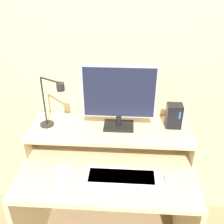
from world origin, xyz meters
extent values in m
cube|color=beige|center=(0.00, 0.77, 1.25)|extent=(6.00, 0.05, 2.50)
cube|color=beige|center=(0.00, 0.37, 0.76)|extent=(1.12, 0.73, 0.03)
cube|color=beige|center=(-0.54, 0.37, 0.37)|extent=(0.03, 0.73, 0.74)
cube|color=beige|center=(0.54, 0.37, 0.37)|extent=(0.03, 0.73, 0.74)
cube|color=beige|center=(-0.55, 0.54, 0.84)|extent=(0.02, 0.38, 0.13)
cube|color=beige|center=(0.55, 0.54, 0.84)|extent=(0.02, 0.38, 0.13)
cube|color=beige|center=(0.00, 0.54, 0.92)|extent=(1.12, 0.38, 0.02)
cube|color=black|center=(0.06, 0.56, 0.94)|extent=(0.20, 0.14, 0.02)
cylinder|color=black|center=(0.06, 0.56, 0.99)|extent=(0.04, 0.04, 0.08)
cube|color=#B7B7BC|center=(0.06, 0.56, 1.19)|extent=(0.48, 0.02, 0.36)
cube|color=#191E38|center=(0.06, 0.55, 1.19)|extent=(0.46, 0.01, 0.34)
cylinder|color=black|center=(-0.44, 0.55, 0.94)|extent=(0.10, 0.10, 0.01)
cylinder|color=black|center=(-0.44, 0.55, 1.11)|extent=(0.01, 0.01, 0.34)
cylinder|color=black|center=(-0.37, 0.51, 1.29)|extent=(0.15, 0.09, 0.01)
cylinder|color=black|center=(-0.30, 0.47, 1.26)|extent=(0.05, 0.05, 0.05)
cube|color=black|center=(0.43, 0.59, 1.02)|extent=(0.10, 0.09, 0.17)
cube|color=#1972F2|center=(0.46, 0.55, 1.04)|extent=(0.01, 0.00, 0.05)
cube|color=white|center=(0.09, 0.22, 0.78)|extent=(0.43, 0.15, 0.02)
cube|color=silver|center=(0.09, 0.22, 0.79)|extent=(0.40, 0.12, 0.01)
ellipsoid|color=white|center=(0.39, 0.22, 0.79)|extent=(0.07, 0.10, 0.03)
cube|color=white|center=(-0.26, 0.22, 0.78)|extent=(0.08, 0.20, 0.02)
camera|label=1|loc=(0.11, -0.97, 1.91)|focal=42.00mm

